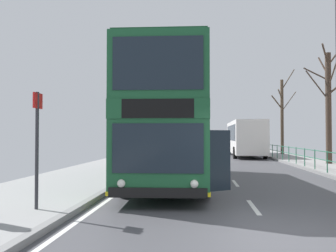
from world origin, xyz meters
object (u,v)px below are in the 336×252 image
(bare_tree_far_00, at_px, (328,103))
(bare_tree_far_01, at_px, (282,115))
(background_bus_far_lane, at_px, (245,137))
(bus_stop_sign_near, at_px, (37,137))
(double_decker_bus_main, at_px, (170,122))

(bare_tree_far_00, xyz_separation_m, bare_tree_far_01, (-0.14, 12.07, 0.01))
(background_bus_far_lane, bearing_deg, bus_stop_sign_near, -107.16)
(background_bus_far_lane, height_order, bare_tree_far_00, bare_tree_far_00)
(double_decker_bus_main, xyz_separation_m, bus_stop_sign_near, (-2.59, -6.24, -0.57))
(bare_tree_far_01, bearing_deg, background_bus_far_lane, -152.35)
(bus_stop_sign_near, distance_m, bare_tree_far_01, 29.51)
(double_decker_bus_main, height_order, bare_tree_far_00, bare_tree_far_00)
(bare_tree_far_01, bearing_deg, bus_stop_sign_near, -112.89)
(background_bus_far_lane, distance_m, bus_stop_sign_near, 26.38)
(double_decker_bus_main, height_order, bus_stop_sign_near, double_decker_bus_main)
(background_bus_far_lane, relative_size, bare_tree_far_00, 1.43)
(background_bus_far_lane, distance_m, bare_tree_far_00, 11.04)
(background_bus_far_lane, xyz_separation_m, bus_stop_sign_near, (-7.78, -25.20, 0.10))
(bus_stop_sign_near, distance_m, bare_tree_far_00, 19.11)
(bus_stop_sign_near, bearing_deg, background_bus_far_lane, 72.84)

